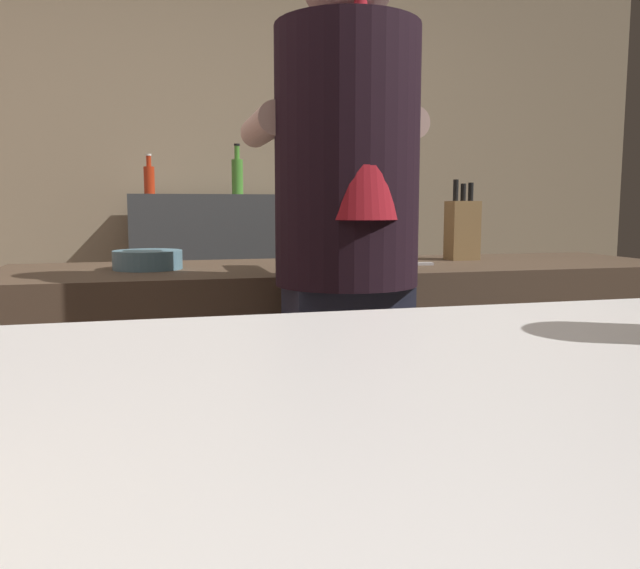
{
  "coord_description": "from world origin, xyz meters",
  "views": [
    {
      "loc": [
        -0.25,
        -1.31,
        1.12
      ],
      "look_at": [
        -0.1,
        -0.75,
        1.05
      ],
      "focal_mm": 36.09,
      "sensor_mm": 36.0,
      "label": 1
    }
  ],
  "objects": [
    {
      "name": "back_shelf",
      "position": [
        0.07,
        1.92,
        0.59
      ],
      "size": [
        0.86,
        0.36,
        1.18
      ],
      "primitive_type": "cube",
      "color": "#3A3D3E",
      "rests_on": "ground"
    },
    {
      "name": "wall_back",
      "position": [
        0.0,
        2.2,
        1.35
      ],
      "size": [
        5.2,
        0.1,
        2.7
      ],
      "primitive_type": "cube",
      "color": "gray",
      "rests_on": "ground"
    },
    {
      "name": "bottle_olive_oil",
      "position": [
        0.16,
        1.86,
        1.27
      ],
      "size": [
        0.06,
        0.06,
        0.24
      ],
      "color": "#468C30",
      "rests_on": "back_shelf"
    },
    {
      "name": "mixing_bowl",
      "position": [
        -0.27,
        0.63,
        0.97
      ],
      "size": [
        0.2,
        0.2,
        0.05
      ],
      "primitive_type": "cylinder",
      "color": "slate",
      "rests_on": "prep_counter"
    },
    {
      "name": "prep_counter",
      "position": [
        0.35,
        0.61,
        0.47
      ],
      "size": [
        2.1,
        0.6,
        0.94
      ],
      "primitive_type": "cube",
      "color": "#4B392A",
      "rests_on": "ground"
    },
    {
      "name": "knife_block",
      "position": [
        0.78,
        0.7,
        1.04
      ],
      "size": [
        0.1,
        0.08,
        0.27
      ],
      "color": "olive",
      "rests_on": "prep_counter"
    },
    {
      "name": "bartender",
      "position": [
        0.2,
        0.16,
        1.02
      ],
      "size": [
        0.42,
        0.51,
        1.75
      ],
      "rotation": [
        0.0,
        0.0,
        1.56
      ],
      "color": "#26293B",
      "rests_on": "ground"
    },
    {
      "name": "chefs_knife",
      "position": [
        0.48,
        0.56,
        0.94
      ],
      "size": [
        0.24,
        0.08,
        0.01
      ],
      "primitive_type": "cube",
      "rotation": [
        0.0,
        0.0,
        -0.19
      ],
      "color": "silver",
      "rests_on": "prep_counter"
    },
    {
      "name": "bottle_vinegar",
      "position": [
        -0.26,
        1.87,
        1.25
      ],
      "size": [
        0.05,
        0.05,
        0.19
      ],
      "color": "#B62D13",
      "rests_on": "back_shelf"
    }
  ]
}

